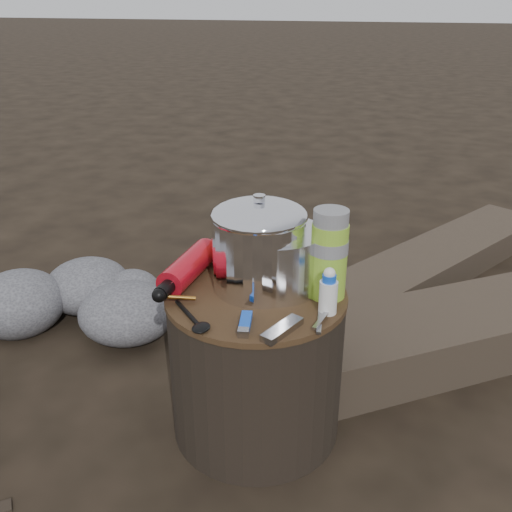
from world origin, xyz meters
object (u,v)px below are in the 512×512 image
(camping_pot, at_px, (259,245))
(travel_mug, at_px, (313,253))
(fuel_bottle, at_px, (188,267))
(thermos, at_px, (329,254))
(stump, at_px, (256,362))

(camping_pot, relative_size, travel_mug, 1.85)
(camping_pot, height_order, fuel_bottle, camping_pot)
(thermos, height_order, travel_mug, thermos)
(camping_pot, relative_size, fuel_bottle, 0.79)
(stump, distance_m, fuel_bottle, 0.29)
(camping_pot, height_order, thermos, camping_pot)
(fuel_bottle, xyz_separation_m, travel_mug, (0.28, 0.13, 0.03))
(stump, distance_m, thermos, 0.34)
(travel_mug, bearing_deg, thermos, -58.89)
(stump, height_order, travel_mug, travel_mug)
(stump, distance_m, travel_mug, 0.30)
(fuel_bottle, bearing_deg, camping_pot, 6.10)
(fuel_bottle, distance_m, travel_mug, 0.30)
(fuel_bottle, height_order, travel_mug, travel_mug)
(travel_mug, bearing_deg, stump, -125.78)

